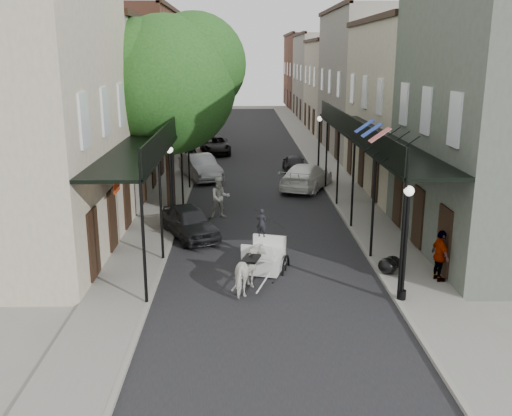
{
  "coord_description": "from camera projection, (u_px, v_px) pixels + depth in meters",
  "views": [
    {
      "loc": [
        -1.01,
        -18.67,
        7.67
      ],
      "look_at": [
        -0.39,
        3.8,
        1.6
      ],
      "focal_mm": 40.0,
      "sensor_mm": 36.0,
      "label": 1
    }
  ],
  "objects": [
    {
      "name": "lamppost_right_near",
      "position": [
        405.0,
        242.0,
        17.69
      ],
      "size": [
        0.32,
        0.32,
        3.71
      ],
      "color": "black",
      "rests_on": "sidewalk_right"
    },
    {
      "name": "pedestrian_sidewalk_left",
      "position": [
        190.0,
        153.0,
        39.31
      ],
      "size": [
        1.45,
        1.29,
        1.95
      ],
      "primitive_type": "imported",
      "rotation": [
        0.0,
        0.0,
        3.71
      ],
      "color": "gray",
      "rests_on": "sidewalk_left"
    },
    {
      "name": "car_left_far",
      "position": [
        215.0,
        145.0,
        45.42
      ],
      "size": [
        2.78,
        5.09,
        1.35
      ],
      "primitive_type": "imported",
      "rotation": [
        0.0,
        0.0,
        0.11
      ],
      "color": "black",
      "rests_on": "ground"
    },
    {
      "name": "horse",
      "position": [
        250.0,
        271.0,
        18.86
      ],
      "size": [
        1.28,
        1.93,
        1.5
      ],
      "primitive_type": "imported",
      "rotation": [
        0.0,
        0.0,
        2.86
      ],
      "color": "silver",
      "rests_on": "ground"
    },
    {
      "name": "sidewalk_right",
      "position": [
        327.0,
        168.0,
        39.46
      ],
      "size": [
        2.2,
        90.0,
        0.12
      ],
      "primitive_type": "cube",
      "color": "gray",
      "rests_on": "ground"
    },
    {
      "name": "pedestrian_sidewalk_right",
      "position": [
        440.0,
        256.0,
        19.46
      ],
      "size": [
        0.6,
        1.11,
        1.8
      ],
      "primitive_type": "imported",
      "rotation": [
        0.0,
        0.0,
        1.73
      ],
      "color": "gray",
      "rests_on": "sidewalk_right"
    },
    {
      "name": "car_left_mid",
      "position": [
        200.0,
        167.0,
        36.06
      ],
      "size": [
        3.21,
        4.98,
        1.55
      ],
      "primitive_type": "imported",
      "rotation": [
        0.0,
        0.0,
        0.36
      ],
      "color": "#98989D",
      "rests_on": "ground"
    },
    {
      "name": "road",
      "position": [
        255.0,
        169.0,
        39.34
      ],
      "size": [
        8.0,
        90.0,
        0.01
      ],
      "primitive_type": "cube",
      "color": "black",
      "rests_on": "ground"
    },
    {
      "name": "building_row_right",
      "position": [
        354.0,
        84.0,
        47.85
      ],
      "size": [
        5.0,
        80.0,
        10.5
      ],
      "primitive_type": "cube",
      "color": "gray",
      "rests_on": "ground"
    },
    {
      "name": "trash_bags",
      "position": [
        390.0,
        264.0,
        20.43
      ],
      "size": [
        0.94,
        1.09,
        0.58
      ],
      "color": "black",
      "rests_on": "sidewalk_right"
    },
    {
      "name": "gallery_left",
      "position": [
        156.0,
        138.0,
        25.59
      ],
      "size": [
        2.2,
        18.05,
        4.88
      ],
      "color": "black",
      "rests_on": "sidewalk_left"
    },
    {
      "name": "car_right_far",
      "position": [
        294.0,
        163.0,
        38.29
      ],
      "size": [
        1.47,
        3.57,
        1.21
      ],
      "primitive_type": "imported",
      "rotation": [
        0.0,
        0.0,
        3.13
      ],
      "color": "black",
      "rests_on": "ground"
    },
    {
      "name": "tree_near",
      "position": [
        175.0,
        79.0,
        28.06
      ],
      "size": [
        7.31,
        6.8,
        9.63
      ],
      "color": "#382619",
      "rests_on": "sidewalk_left"
    },
    {
      "name": "lamppost_right_far",
      "position": [
        319.0,
        144.0,
        36.99
      ],
      "size": [
        0.32,
        0.32,
        3.71
      ],
      "color": "black",
      "rests_on": "sidewalk_right"
    },
    {
      "name": "gallery_right",
      "position": [
        368.0,
        137.0,
        25.85
      ],
      "size": [
        2.2,
        18.05,
        4.88
      ],
      "color": "black",
      "rests_on": "sidewalk_right"
    },
    {
      "name": "tree_far",
      "position": [
        196.0,
        80.0,
        41.74
      ],
      "size": [
        6.45,
        6.0,
        8.61
      ],
      "color": "#382619",
      "rests_on": "sidewalk_left"
    },
    {
      "name": "pedestrian_walking",
      "position": [
        220.0,
        198.0,
        27.45
      ],
      "size": [
        1.13,
        0.98,
        2.0
      ],
      "primitive_type": "imported",
      "rotation": [
        0.0,
        0.0,
        0.26
      ],
      "color": "beige",
      "rests_on": "ground"
    },
    {
      "name": "building_row_left",
      "position": [
        149.0,
        84.0,
        47.39
      ],
      "size": [
        5.0,
        80.0,
        10.5
      ],
      "primitive_type": "cube",
      "color": "#C3B69C",
      "rests_on": "ground"
    },
    {
      "name": "lamppost_left",
      "position": [
        171.0,
        186.0,
        25.19
      ],
      "size": [
        0.32,
        0.32,
        3.71
      ],
      "color": "black",
      "rests_on": "sidewalk_left"
    },
    {
      "name": "car_right_near",
      "position": [
        306.0,
        176.0,
        33.43
      ],
      "size": [
        3.94,
        5.57,
        1.5
      ],
      "primitive_type": "imported",
      "rotation": [
        0.0,
        0.0,
        2.74
      ],
      "color": "white",
      "rests_on": "ground"
    },
    {
      "name": "ground",
      "position": [
        270.0,
        280.0,
        20.04
      ],
      "size": [
        140.0,
        140.0,
        0.0
      ],
      "primitive_type": "plane",
      "color": "gray",
      "rests_on": "ground"
    },
    {
      "name": "carriage",
      "position": [
        267.0,
        242.0,
        20.99
      ],
      "size": [
        1.94,
        2.47,
        2.51
      ],
      "rotation": [
        0.0,
        0.0,
        -0.29
      ],
      "color": "black",
      "rests_on": "ground"
    },
    {
      "name": "sidewalk_left",
      "position": [
        183.0,
        169.0,
        39.19
      ],
      "size": [
        2.2,
        90.0,
        0.12
      ],
      "primitive_type": "cube",
      "color": "gray",
      "rests_on": "ground"
    },
    {
      "name": "car_left_near",
      "position": [
        190.0,
        222.0,
        24.6
      ],
      "size": [
        3.16,
        4.34,
        1.37
      ],
      "primitive_type": "imported",
      "rotation": [
        0.0,
        0.0,
        0.43
      ],
      "color": "black",
      "rests_on": "ground"
    }
  ]
}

